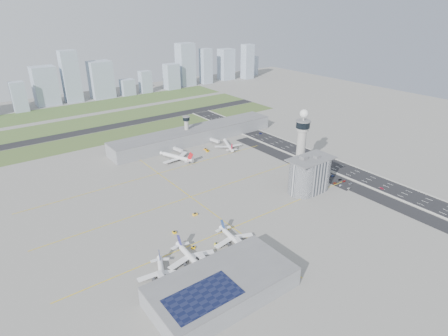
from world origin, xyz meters
TOP-DOWN VIEW (x-y plane):
  - ground at (0.00, 0.00)m, footprint 1000.00×1000.00m
  - grass_strip_0 at (-20.00, 225.00)m, footprint 480.00×50.00m
  - grass_strip_1 at (-20.00, 300.00)m, footprint 480.00×60.00m
  - grass_strip_2 at (-20.00, 380.00)m, footprint 480.00×70.00m
  - runway at (-20.00, 262.00)m, footprint 480.00×22.00m
  - highway at (115.00, 0.00)m, footprint 28.00×500.00m
  - barrier_left at (101.00, 0.00)m, footprint 0.60×500.00m
  - barrier_right at (129.00, 0.00)m, footprint 0.60×500.00m
  - landside_road at (90.00, -10.00)m, footprint 18.00×260.00m
  - parking_lot at (88.00, -22.00)m, footprint 20.00×44.00m
  - taxiway_line_h_0 at (-40.00, -30.00)m, footprint 260.00×0.60m
  - taxiway_line_h_1 at (-40.00, 30.00)m, footprint 260.00×0.60m
  - taxiway_line_h_2 at (-40.00, 90.00)m, footprint 260.00×0.60m
  - taxiway_line_v at (-40.00, 30.00)m, footprint 0.60×260.00m
  - control_tower at (72.00, 8.00)m, footprint 14.00×14.00m
  - secondary_tower at (30.00, 150.00)m, footprint 8.60×8.60m
  - admin_building at (51.99, -22.00)m, footprint 42.00×24.00m
  - terminal_pier at (40.00, 148.00)m, footprint 210.00×32.00m
  - near_terminal at (-88.07, -82.02)m, footprint 84.00×42.00m
  - airplane_near_a at (-109.62, -49.02)m, footprint 41.46×44.27m
  - airplane_near_b at (-86.51, -46.68)m, footprint 35.42×40.99m
  - airplane_near_c at (-51.19, -46.15)m, footprint 34.39×39.31m
  - airplane_far_a at (-8.64, 109.84)m, footprint 51.52×55.29m
  - airplane_far_b at (58.43, 105.62)m, footprint 44.43×47.39m
  - jet_bridge_near_0 at (-113.00, -61.00)m, footprint 5.39×14.31m
  - jet_bridge_near_1 at (-83.00, -61.00)m, footprint 5.39×14.31m
  - jet_bridge_near_2 at (-53.00, -61.00)m, footprint 5.39×14.31m
  - jet_bridge_far_0 at (2.00, 132.00)m, footprint 5.39×14.31m
  - jet_bridge_far_1 at (52.00, 132.00)m, footprint 5.39×14.31m
  - tug_0 at (-78.99, -10.26)m, footprint 2.11×3.05m
  - tug_1 at (-77.62, -34.21)m, footprint 3.24×3.28m
  - tug_2 at (-62.56, -40.39)m, footprint 3.39×3.38m
  - tug_3 at (-53.26, 1.84)m, footprint 3.64×2.57m
  - tug_4 at (32.01, 109.19)m, footprint 4.16×3.42m
  - tug_5 at (32.89, 114.74)m, footprint 2.86×3.83m
  - car_lot_0 at (83.22, -42.48)m, footprint 3.61×1.59m
  - car_lot_1 at (82.29, -34.42)m, footprint 3.50×1.50m
  - car_lot_2 at (81.93, -28.12)m, footprint 4.43×2.46m
  - car_lot_3 at (83.36, -19.50)m, footprint 4.18×2.19m
  - car_lot_4 at (82.62, -10.37)m, footprint 3.92×1.79m
  - car_lot_5 at (82.97, -2.68)m, footprint 3.55×1.61m
  - car_lot_6 at (92.68, -37.52)m, footprint 4.25×2.19m
  - car_lot_7 at (92.32, -30.77)m, footprint 4.62×2.44m
  - car_lot_8 at (91.84, -26.47)m, footprint 4.00×2.04m
  - car_lot_9 at (92.84, -17.01)m, footprint 4.06×1.92m
  - car_lot_10 at (93.26, -13.96)m, footprint 4.16×2.14m
  - car_lot_11 at (92.12, -3.99)m, footprint 3.94×1.67m
  - car_hw_0 at (107.18, -60.43)m, footprint 1.98×3.97m
  - car_hw_1 at (114.05, 42.23)m, footprint 1.68×3.85m
  - car_hw_2 at (121.28, 119.62)m, footprint 2.23×4.49m
  - car_hw_4 at (107.26, 181.38)m, footprint 1.73×3.90m
  - skyline_bldg_6 at (-102.68, 417.90)m, footprint 20.04×16.03m
  - skyline_bldg_7 at (-59.44, 436.89)m, footprint 35.76×28.61m
  - skyline_bldg_8 at (-19.42, 431.56)m, footprint 26.33×21.06m
  - skyline_bldg_9 at (30.27, 432.32)m, footprint 36.96×29.57m
  - skyline_bldg_10 at (73.27, 423.68)m, footprint 23.01×18.41m
  - skyline_bldg_11 at (108.28, 423.34)m, footprint 20.22×16.18m
  - skyline_bldg_12 at (162.17, 421.29)m, footprint 26.14×20.92m
  - skyline_bldg_13 at (201.27, 433.27)m, footprint 32.26×25.81m
  - skyline_bldg_14 at (244.74, 426.38)m, footprint 21.59×17.28m
  - skyline_bldg_15 at (302.83, 435.54)m, footprint 30.25×24.20m
  - skyline_bldg_16 at (345.49, 415.96)m, footprint 23.04×18.43m
  - skyline_bldg_17 at (382.05, 443.29)m, footprint 22.64×18.11m

SIDE VIEW (x-z plane):
  - ground at x=0.00m, z-range 0.00..0.00m
  - taxiway_line_h_0 at x=-40.00m, z-range 0.00..0.01m
  - taxiway_line_h_1 at x=-40.00m, z-range 0.00..0.01m
  - taxiway_line_h_2 at x=-40.00m, z-range 0.00..0.01m
  - taxiway_line_v at x=-40.00m, z-range 0.00..0.01m
  - grass_strip_0 at x=-20.00m, z-range 0.00..0.08m
  - grass_strip_1 at x=-20.00m, z-range 0.00..0.08m
  - grass_strip_2 at x=-20.00m, z-range 0.00..0.08m
  - landside_road at x=90.00m, z-range 0.00..0.08m
  - highway at x=115.00m, z-range 0.00..0.10m
  - parking_lot at x=88.00m, z-range 0.00..0.10m
  - runway at x=-20.00m, z-range 0.01..0.11m
  - car_lot_1 at x=82.29m, z-range 0.00..1.12m
  - car_lot_10 at x=93.26m, z-range 0.00..1.12m
  - car_lot_5 at x=82.97m, z-range 0.00..1.13m
  - car_lot_11 at x=92.12m, z-range 0.00..1.13m
  - car_lot_6 at x=92.68m, z-range 0.00..1.15m
  - car_lot_3 at x=83.36m, z-range 0.00..1.16m
  - car_lot_2 at x=81.93m, z-range 0.00..1.17m
  - barrier_left at x=101.00m, z-range 0.00..1.20m
  - barrier_right at x=129.00m, z-range 0.00..1.20m
  - car_lot_0 at x=83.22m, z-range 0.00..1.21m
  - car_hw_2 at x=121.28m, z-range 0.00..1.22m
  - car_hw_1 at x=114.05m, z-range 0.00..1.23m
  - car_lot_7 at x=92.32m, z-range 0.00..1.28m
  - car_lot_9 at x=92.84m, z-range 0.00..1.29m
  - car_hw_0 at x=107.18m, z-range 0.00..1.30m
  - car_lot_4 at x=82.62m, z-range 0.00..1.30m
  - car_lot_8 at x=91.84m, z-range 0.00..1.30m
  - car_hw_4 at x=107.26m, z-range 0.00..1.31m
  - tug_1 at x=-77.62m, z-range 0.00..1.59m
  - tug_2 at x=-62.56m, z-range 0.00..1.65m
  - tug_0 at x=-78.99m, z-range 0.00..1.76m
  - tug_3 at x=-53.26m, z-range 0.00..2.07m
  - tug_5 at x=32.89m, z-range 0.00..2.07m
  - tug_4 at x=32.01m, z-range 0.00..2.09m
  - jet_bridge_near_0 at x=-113.00m, z-range 0.00..5.70m
  - jet_bridge_near_1 at x=-83.00m, z-range 0.00..5.70m
  - jet_bridge_near_2 at x=-53.00m, z-range 0.00..5.70m
  - jet_bridge_far_0 at x=2.00m, z-range 0.00..5.70m
  - jet_bridge_far_1 at x=52.00m, z-range 0.00..5.70m
  - airplane_near_a at x=-109.62m, z-range 0.00..9.89m
  - airplane_near_c at x=-51.19m, z-range 0.00..10.22m
  - airplane_far_b at x=58.43m, z-range 0.00..10.58m
  - airplane_near_b at x=-86.51m, z-range 0.00..11.00m
  - airplane_far_a at x=-8.64m, z-range 0.00..12.47m
  - near_terminal at x=-88.07m, z-range -0.07..12.93m
  - terminal_pier at x=40.00m, z-range 0.00..15.80m
  - skyline_bldg_10 at x=73.27m, z-range 0.00..27.75m
  - admin_building at x=51.99m, z-range -1.45..32.05m
  - secondary_tower at x=30.00m, z-range 2.85..34.75m
  - skyline_bldg_11 at x=108.28m, z-range 0.00..38.97m
  - skyline_bldg_17 at x=382.05m, z-range 0.00..41.06m
  - skyline_bldg_6 at x=-102.68m, z-range 0.00..45.20m
  - skyline_bldg_12 at x=162.17m, z-range 0.00..46.89m
  - skyline_bldg_7 at x=-59.44m, z-range 0.00..61.22m
  - skyline_bldg_9 at x=30.27m, z-range 0.00..62.11m
  - skyline_bldg_15 at x=302.83m, z-range 0.00..63.40m
  - skyline_bldg_14 at x=244.74m, z-range 0.00..68.75m
  - control_tower at x=72.00m, z-range 2.79..67.29m
  - skyline_bldg_16 at x=345.49m, z-range 0.00..71.56m
  - skyline_bldg_13 at x=201.27m, z-range 0.00..81.20m
  - skyline_bldg_8 at x=-19.42m, z-range 0.00..83.39m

